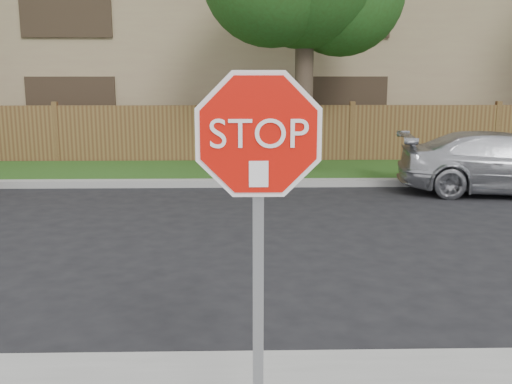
{
  "coord_description": "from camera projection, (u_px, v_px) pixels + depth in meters",
  "views": [
    {
      "loc": [
        1.0,
        -4.85,
        2.5
      ],
      "look_at": [
        1.1,
        -0.9,
        1.7
      ],
      "focal_mm": 42.0,
      "sensor_mm": 36.0,
      "label": 1
    }
  ],
  "objects": [
    {
      "name": "apartment_building",
      "position": [
        213.0,
        42.0,
        21.19
      ],
      "size": [
        35.2,
        9.2,
        7.2
      ],
      "color": "#987E5E",
      "rests_on": "ground"
    },
    {
      "name": "grass_strip",
      "position": [
        202.0,
        172.0,
        14.82
      ],
      "size": [
        70.0,
        3.0,
        0.12
      ],
      "primitive_type": "cube",
      "color": "#1E4714",
      "rests_on": "ground"
    },
    {
      "name": "stop_sign",
      "position": [
        258.0,
        190.0,
        3.44
      ],
      "size": [
        1.01,
        0.13,
        2.55
      ],
      "color": "gray",
      "rests_on": "sidewalk_near"
    },
    {
      "name": "far_curb",
      "position": [
        197.0,
        183.0,
        13.2
      ],
      "size": [
        70.0,
        0.3,
        0.15
      ],
      "primitive_type": "cube",
      "color": "gray",
      "rests_on": "ground"
    },
    {
      "name": "sedan_right",
      "position": [
        507.0,
        163.0,
        12.34
      ],
      "size": [
        4.6,
        2.43,
        1.27
      ],
      "primitive_type": "imported",
      "rotation": [
        0.0,
        0.0,
        1.42
      ],
      "color": "#ACAEB3",
      "rests_on": "ground"
    },
    {
      "name": "fence",
      "position": [
        205.0,
        135.0,
        16.24
      ],
      "size": [
        70.0,
        0.12,
        1.6
      ],
      "primitive_type": "cube",
      "color": "brown",
      "rests_on": "ground"
    },
    {
      "name": "ground",
      "position": [
        128.0,
        363.0,
        5.23
      ],
      "size": [
        90.0,
        90.0,
        0.0
      ],
      "primitive_type": "plane",
      "color": "black",
      "rests_on": "ground"
    }
  ]
}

